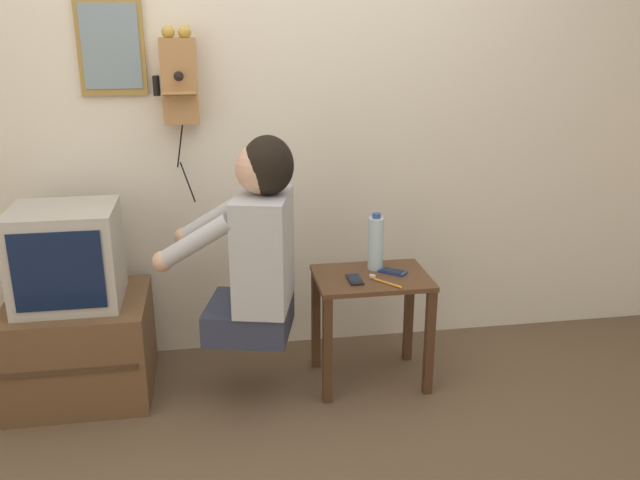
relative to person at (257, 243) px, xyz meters
name	(u,v)px	position (x,y,z in m)	size (l,w,h in m)	color
wall_back	(283,101)	(0.18, 0.54, 0.53)	(6.80, 0.05, 2.55)	silver
side_table	(371,301)	(0.53, 0.07, -0.34)	(0.52, 0.38, 0.54)	#51331E
person	(257,243)	(0.00, 0.00, 0.00)	(0.62, 0.50, 0.89)	#2D3347
tv_stand	(81,346)	(-0.81, 0.18, -0.52)	(0.62, 0.56, 0.46)	brown
television	(67,256)	(-0.82, 0.16, -0.07)	(0.44, 0.39, 0.43)	#ADA89E
wall_phone_antique	(179,79)	(-0.30, 0.46, 0.65)	(0.20, 0.18, 0.81)	#AD7A47
framed_picture	(111,46)	(-0.59, 0.50, 0.79)	(0.29, 0.03, 0.43)	olive
cell_phone_held	(355,279)	(0.44, 0.02, -0.20)	(0.06, 0.12, 0.01)	black
cell_phone_spare	(393,272)	(0.63, 0.09, -0.20)	(0.13, 0.13, 0.01)	navy
water_bottle	(376,243)	(0.56, 0.15, -0.08)	(0.07, 0.07, 0.27)	silver
toothbrush	(384,281)	(0.56, -0.03, -0.20)	(0.12, 0.15, 0.02)	orange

